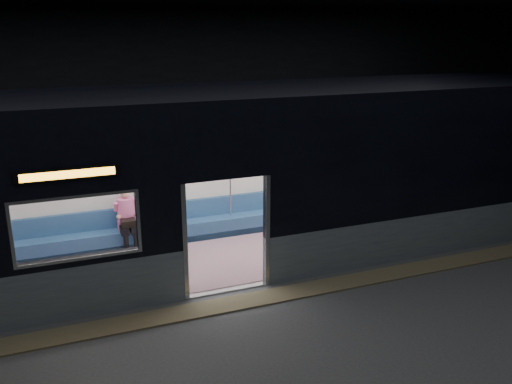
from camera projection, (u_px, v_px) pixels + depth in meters
station_floor at (249, 320)px, 8.61m from camera, size 24.00×14.00×0.01m
station_envelope at (248, 86)px, 7.55m from camera, size 24.00×14.00×5.00m
tactile_strip at (237, 303)px, 9.09m from camera, size 22.80×0.50×0.03m
metro_car at (201, 170)px, 10.34m from camera, size 18.00×3.04×3.35m
passenger at (127, 215)px, 11.08m from camera, size 0.39×0.66×1.32m
handbag at (128, 223)px, 10.91m from camera, size 0.35×0.33×0.14m
transit_map at (382, 154)px, 13.38m from camera, size 0.91×0.03×0.59m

